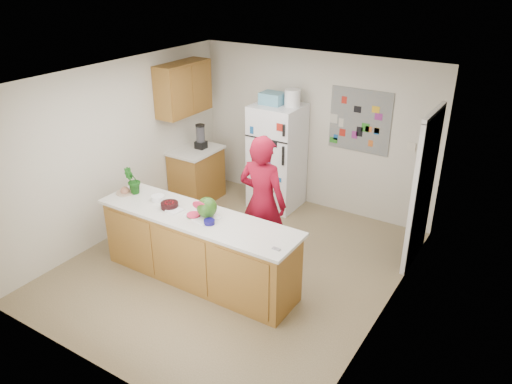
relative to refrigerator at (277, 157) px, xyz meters
The scene contains 26 objects.
floor 2.12m from the refrigerator, 76.54° to the right, with size 4.00×4.50×0.02m, color brown.
wall_back 0.71m from the refrigerator, 40.18° to the left, with size 4.00×0.02×2.50m, color beige.
wall_left 2.48m from the refrigerator, 129.69° to the right, with size 0.02×4.50×2.50m, color beige.
wall_right 3.12m from the refrigerator, 37.39° to the right, with size 0.02×4.50×2.50m, color beige.
ceiling 2.55m from the refrigerator, 76.54° to the right, with size 4.00×4.50×0.02m, color white.
doorway 2.48m from the refrigerator, 10.01° to the right, with size 0.03×0.85×2.04m, color black.
peninsula_base 2.43m from the refrigerator, 84.00° to the right, with size 2.60×0.62×0.88m, color brown.
peninsula_top 2.39m from the refrigerator, 84.00° to the right, with size 2.68×0.70×0.04m, color silver.
side_counter_base 1.41m from the refrigerator, 156.86° to the right, with size 0.60×0.80×0.86m, color brown.
side_counter_top 1.35m from the refrigerator, 156.86° to the right, with size 0.64×0.84×0.04m, color silver.
upper_cabinets 1.82m from the refrigerator, 157.05° to the right, with size 0.35×1.00×0.80m, color brown.
refrigerator is the anchor object (origin of this frame).
fridge_top_bin 0.95m from the refrigerator, behind, with size 0.35×0.28×0.18m, color #5999B2.
photo_collage 1.43m from the refrigerator, 16.61° to the left, with size 0.95×0.01×0.95m, color slate.
person 1.79m from the refrigerator, 66.04° to the right, with size 0.66×0.43×1.81m, color maroon.
blender_appliance 1.29m from the refrigerator, 159.73° to the right, with size 0.14×0.14×0.38m, color black.
cutting_board 2.39m from the refrigerator, 82.16° to the right, with size 0.38×0.28×0.01m, color white.
watermelon 2.39m from the refrigerator, 80.66° to the right, with size 0.25×0.25×0.25m, color #1E5814.
watermelon_slice 2.43m from the refrigerator, 84.54° to the right, with size 0.16×0.16×0.02m, color red.
cherry_bowl 2.40m from the refrigerator, 94.00° to the right, with size 0.22×0.22×0.07m, color black.
white_bowl 2.35m from the refrigerator, 100.69° to the right, with size 0.17×0.17×0.06m, color white.
cobalt_bowl 2.51m from the refrigerator, 78.45° to the right, with size 0.13×0.13×0.05m, color #120D57.
plate 2.56m from the refrigerator, 111.78° to the right, with size 0.24×0.24×0.02m, color #B9AD8F.
paper_towel 2.43m from the refrigerator, 91.47° to the right, with size 0.19×0.17×0.02m, color white.
keys 2.92m from the refrigerator, 60.21° to the right, with size 0.09×0.04×0.01m, color gray.
potted_plant 2.49m from the refrigerator, 109.86° to the right, with size 0.20×0.16×0.37m, color #0C470C.
Camera 1 is at (3.24, -4.63, 3.74)m, focal length 35.00 mm.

